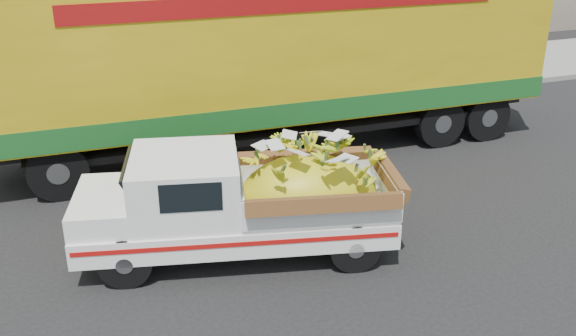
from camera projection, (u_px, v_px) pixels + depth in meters
name	position (u px, v px, depth m)	size (l,w,h in m)	color
ground	(324.00, 260.00, 9.86)	(100.00, 100.00, 0.00)	black
curb	(212.00, 117.00, 15.95)	(60.00, 0.25, 0.15)	gray
sidewalk	(194.00, 94.00, 17.76)	(60.00, 4.00, 0.14)	gray
pickup_truck	(260.00, 199.00, 9.78)	(5.01, 2.75, 1.66)	black
semi_trailer	(275.00, 54.00, 13.30)	(12.01, 2.63, 3.80)	black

